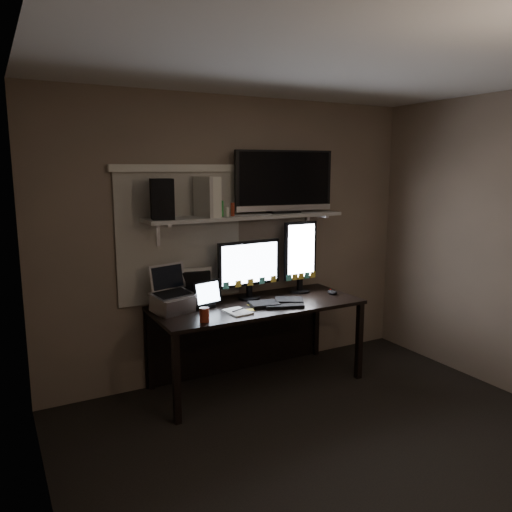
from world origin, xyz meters
TOP-DOWN VIEW (x-y plane):
  - floor at (0.00, 0.00)m, footprint 3.60×3.60m
  - ceiling at (0.00, 0.00)m, footprint 3.60×3.60m
  - back_wall at (0.00, 1.80)m, footprint 3.60×0.00m
  - left_wall at (-1.80, 0.00)m, footprint 0.00×3.60m
  - window_blinds at (-0.55, 1.79)m, footprint 1.10×0.02m
  - desk at (0.00, 1.55)m, footprint 1.80×0.75m
  - wall_shelf at (0.00, 1.62)m, footprint 1.80×0.35m
  - monitor_landscape at (0.01, 1.60)m, footprint 0.61×0.10m
  - monitor_portrait at (0.55, 1.60)m, footprint 0.34×0.07m
  - keyboard at (0.14, 1.33)m, footprint 0.53×0.35m
  - mouse at (0.76, 1.37)m, footprint 0.08×0.12m
  - notepad at (-0.27, 1.26)m, footprint 0.18×0.24m
  - tablet at (-0.43, 1.51)m, footprint 0.28×0.17m
  - file_sorter at (-0.46, 1.69)m, footprint 0.26×0.16m
  - laptop at (-0.73, 1.52)m, footprint 0.39×0.35m
  - cup at (-0.60, 1.17)m, footprint 0.08×0.08m
  - sticky_notes at (-0.18, 1.33)m, footprint 0.31×0.25m
  - tv at (0.39, 1.64)m, footprint 0.94×0.28m
  - game_console at (-0.37, 1.61)m, footprint 0.15×0.29m
  - speaker at (-0.76, 1.60)m, footprint 0.22×0.24m
  - bottles at (-0.28, 1.54)m, footprint 0.21×0.09m

SIDE VIEW (x-z plane):
  - floor at x=0.00m, z-range 0.00..0.00m
  - desk at x=0.00m, z-range 0.19..0.92m
  - sticky_notes at x=-0.18m, z-range 0.73..0.73m
  - notepad at x=-0.27m, z-range 0.73..0.74m
  - keyboard at x=0.14m, z-range 0.73..0.76m
  - mouse at x=0.76m, z-range 0.73..0.77m
  - cup at x=-0.60m, z-range 0.73..0.84m
  - tablet at x=-0.43m, z-range 0.73..0.96m
  - file_sorter at x=-0.46m, z-range 0.73..1.03m
  - laptop at x=-0.73m, z-range 0.73..1.10m
  - monitor_landscape at x=0.01m, z-range 0.73..1.27m
  - monitor_portrait at x=0.55m, z-range 0.73..1.41m
  - back_wall at x=0.00m, z-range -0.55..3.05m
  - left_wall at x=-1.80m, z-range -0.55..3.05m
  - window_blinds at x=-0.55m, z-range 0.75..1.85m
  - wall_shelf at x=0.00m, z-range 1.45..1.48m
  - bottles at x=-0.28m, z-range 1.48..1.61m
  - speaker at x=-0.76m, z-range 1.48..1.80m
  - game_console at x=-0.37m, z-range 1.48..1.81m
  - tv at x=0.39m, z-range 1.48..2.04m
  - ceiling at x=0.00m, z-range 2.50..2.50m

